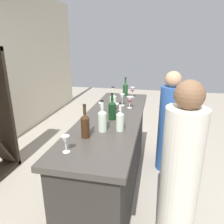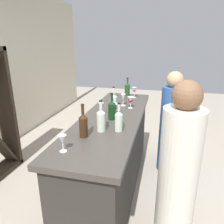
# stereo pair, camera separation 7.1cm
# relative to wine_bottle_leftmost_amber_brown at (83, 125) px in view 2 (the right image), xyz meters

# --- Properties ---
(ground_plane) EXTENTS (12.00, 12.00, 0.00)m
(ground_plane) POSITION_rel_wine_bottle_leftmost_amber_brown_xyz_m (0.60, -0.11, -1.11)
(ground_plane) COLOR #9E9384
(bar_counter) EXTENTS (2.26, 0.66, 0.99)m
(bar_counter) POSITION_rel_wine_bottle_leftmost_amber_brown_xyz_m (0.60, -0.11, -0.61)
(bar_counter) COLOR #2A2723
(bar_counter) RESTS_ON ground
(wine_bottle_leftmost_amber_brown) EXTENTS (0.08, 0.08, 0.31)m
(wine_bottle_leftmost_amber_brown) POSITION_rel_wine_bottle_leftmost_amber_brown_xyz_m (0.00, 0.00, 0.00)
(wine_bottle_leftmost_amber_brown) COLOR #331E0F
(wine_bottle_leftmost_amber_brown) RESTS_ON bar_counter
(wine_bottle_second_left_clear_pale) EXTENTS (0.08, 0.08, 0.30)m
(wine_bottle_second_left_clear_pale) POSITION_rel_wine_bottle_leftmost_amber_brown_xyz_m (0.16, -0.12, -0.00)
(wine_bottle_second_left_clear_pale) COLOR #B7C6B2
(wine_bottle_second_left_clear_pale) RESTS_ON bar_counter
(wine_bottle_center_clear_pale) EXTENTS (0.07, 0.07, 0.28)m
(wine_bottle_center_clear_pale) POSITION_rel_wine_bottle_leftmost_amber_brown_xyz_m (0.21, -0.27, -0.01)
(wine_bottle_center_clear_pale) COLOR #B7C6B2
(wine_bottle_center_clear_pale) RESTS_ON bar_counter
(wine_bottle_second_right_dark_green) EXTENTS (0.08, 0.08, 0.30)m
(wine_bottle_second_right_dark_green) POSITION_rel_wine_bottle_leftmost_amber_brown_xyz_m (0.50, -0.14, -0.00)
(wine_bottle_second_right_dark_green) COLOR black
(wine_bottle_second_right_dark_green) RESTS_ON bar_counter
(wine_bottle_rightmost_clear_pale) EXTENTS (0.08, 0.08, 0.30)m
(wine_bottle_rightmost_clear_pale) POSITION_rel_wine_bottle_leftmost_amber_brown_xyz_m (0.79, -0.08, -0.00)
(wine_bottle_rightmost_clear_pale) COLOR #B7C6B2
(wine_bottle_rightmost_clear_pale) RESTS_ON bar_counter
(wine_bottle_far_right_olive_green) EXTENTS (0.08, 0.08, 0.28)m
(wine_bottle_far_right_olive_green) POSITION_rel_wine_bottle_leftmost_amber_brown_xyz_m (1.61, -0.12, -0.01)
(wine_bottle_far_right_olive_green) COLOR #193D1E
(wine_bottle_far_right_olive_green) RESTS_ON bar_counter
(wine_glass_near_left) EXTENTS (0.08, 0.08, 0.15)m
(wine_glass_near_left) POSITION_rel_wine_bottle_leftmost_amber_brown_xyz_m (0.95, -0.27, -0.01)
(wine_glass_near_left) COLOR white
(wine_glass_near_left) RESTS_ON bar_counter
(wine_glass_near_center) EXTENTS (0.07, 0.07, 0.16)m
(wine_glass_near_center) POSITION_rel_wine_bottle_leftmost_amber_brown_xyz_m (1.51, -0.24, -0.00)
(wine_glass_near_center) COLOR white
(wine_glass_near_center) RESTS_ON bar_counter
(wine_glass_near_right) EXTENTS (0.07, 0.07, 0.16)m
(wine_glass_near_right) POSITION_rel_wine_bottle_leftmost_amber_brown_xyz_m (1.04, -0.16, -0.01)
(wine_glass_near_right) COLOR white
(wine_glass_near_right) RESTS_ON bar_counter
(wine_glass_far_left) EXTENTS (0.08, 0.08, 0.14)m
(wine_glass_far_left) POSITION_rel_wine_bottle_leftmost_amber_brown_xyz_m (0.64, -0.15, -0.02)
(wine_glass_far_left) COLOR white
(wine_glass_far_left) RESTS_ON bar_counter
(wine_glass_far_center) EXTENTS (0.06, 0.06, 0.16)m
(wine_glass_far_center) POSITION_rel_wine_bottle_leftmost_amber_brown_xyz_m (0.57, 0.01, -0.00)
(wine_glass_far_center) COLOR white
(wine_glass_far_center) RESTS_ON bar_counter
(wine_glass_far_right) EXTENTS (0.06, 0.06, 0.14)m
(wine_glass_far_right) POSITION_rel_wine_bottle_leftmost_amber_brown_xyz_m (-0.29, 0.06, -0.02)
(wine_glass_far_right) COLOR white
(wine_glass_far_right) RESTS_ON bar_counter
(person_left_guest) EXTENTS (0.36, 0.36, 1.55)m
(person_left_guest) POSITION_rel_wine_bottle_leftmost_amber_brown_xyz_m (-0.04, -0.83, -0.39)
(person_left_guest) COLOR beige
(person_left_guest) RESTS_ON ground
(person_center_guest) EXTENTS (0.31, 0.31, 1.44)m
(person_center_guest) POSITION_rel_wine_bottle_leftmost_amber_brown_xyz_m (1.25, -0.80, -0.43)
(person_center_guest) COLOR #284C8C
(person_center_guest) RESTS_ON ground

